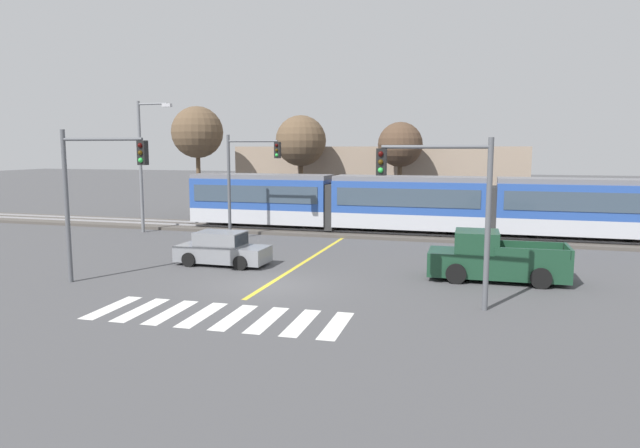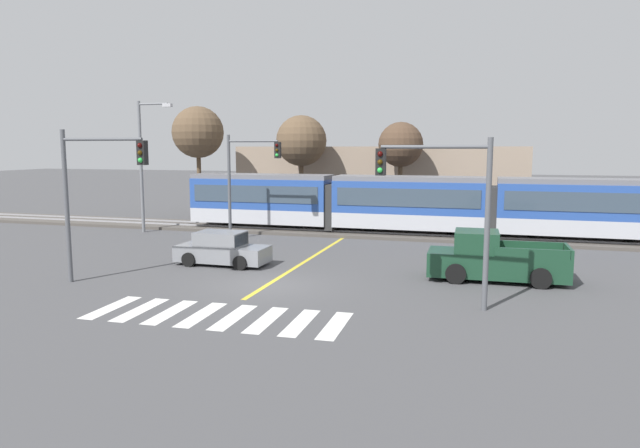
% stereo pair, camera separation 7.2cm
% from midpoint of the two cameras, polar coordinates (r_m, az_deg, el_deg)
% --- Properties ---
extents(ground_plane, '(200.00, 200.00, 0.00)m').
position_cam_midpoint_polar(ground_plane, '(22.35, -5.38, -6.11)').
color(ground_plane, '#474749').
extents(track_bed, '(120.00, 4.00, 0.18)m').
position_cam_midpoint_polar(track_bed, '(35.49, 2.96, -0.81)').
color(track_bed, '#4C4742').
rests_on(track_bed, ground).
extents(rail_near, '(120.00, 0.08, 0.10)m').
position_cam_midpoint_polar(rail_near, '(34.77, 2.69, -0.75)').
color(rail_near, '#939399').
rests_on(rail_near, track_bed).
extents(rail_far, '(120.00, 0.08, 0.10)m').
position_cam_midpoint_polar(rail_far, '(36.16, 3.22, -0.43)').
color(rail_far, '#939399').
rests_on(rail_far, track_bed).
extents(light_rail_tram, '(28.00, 2.64, 3.43)m').
position_cam_midpoint_polar(light_rail_tram, '(34.60, 8.86, 2.16)').
color(light_rail_tram, '#B7BAC1').
rests_on(light_rail_tram, track_bed).
extents(crosswalk_stripe_0, '(0.64, 2.81, 0.01)m').
position_cam_midpoint_polar(crosswalk_stripe_0, '(20.47, -20.19, -7.83)').
color(crosswalk_stripe_0, silver).
rests_on(crosswalk_stripe_0, ground).
extents(crosswalk_stripe_1, '(0.64, 2.81, 0.01)m').
position_cam_midpoint_polar(crosswalk_stripe_1, '(19.88, -17.55, -8.18)').
color(crosswalk_stripe_1, silver).
rests_on(crosswalk_stripe_1, ground).
extents(crosswalk_stripe_2, '(0.64, 2.81, 0.01)m').
position_cam_midpoint_polar(crosswalk_stripe_2, '(19.33, -14.76, -8.52)').
color(crosswalk_stripe_2, silver).
rests_on(crosswalk_stripe_2, ground).
extents(crosswalk_stripe_3, '(0.64, 2.81, 0.01)m').
position_cam_midpoint_polar(crosswalk_stripe_3, '(18.83, -11.80, -8.86)').
color(crosswalk_stripe_3, silver).
rests_on(crosswalk_stripe_3, ground).
extents(crosswalk_stripe_4, '(0.64, 2.81, 0.01)m').
position_cam_midpoint_polar(crosswalk_stripe_4, '(18.38, -8.69, -9.20)').
color(crosswalk_stripe_4, silver).
rests_on(crosswalk_stripe_4, ground).
extents(crosswalk_stripe_5, '(0.64, 2.81, 0.01)m').
position_cam_midpoint_polar(crosswalk_stripe_5, '(17.99, -5.42, -9.52)').
color(crosswalk_stripe_5, silver).
rests_on(crosswalk_stripe_5, ground).
extents(crosswalk_stripe_6, '(0.64, 2.81, 0.01)m').
position_cam_midpoint_polar(crosswalk_stripe_6, '(17.65, -2.01, -9.82)').
color(crosswalk_stripe_6, silver).
rests_on(crosswalk_stripe_6, ground).
extents(crosswalk_stripe_7, '(0.64, 2.81, 0.01)m').
position_cam_midpoint_polar(crosswalk_stripe_7, '(17.38, 1.52, -10.10)').
color(crosswalk_stripe_7, silver).
rests_on(crosswalk_stripe_7, ground).
extents(lane_centre_line, '(0.20, 14.26, 0.01)m').
position_cam_midpoint_polar(lane_centre_line, '(26.83, -1.54, -3.75)').
color(lane_centre_line, gold).
rests_on(lane_centre_line, ground).
extents(sedan_crossing, '(4.22, 1.96, 1.52)m').
position_cam_midpoint_polar(sedan_crossing, '(26.35, -9.81, -2.53)').
color(sedan_crossing, gray).
rests_on(sedan_crossing, ground).
extents(pickup_truck, '(5.45, 2.34, 1.98)m').
position_cam_midpoint_polar(pickup_truck, '(23.94, 16.90, -3.43)').
color(pickup_truck, '#193D28').
rests_on(pickup_truck, ground).
extents(traffic_light_near_left, '(3.75, 0.38, 6.00)m').
position_cam_midpoint_polar(traffic_light_near_left, '(23.53, -21.86, 3.90)').
color(traffic_light_near_left, '#515459').
rests_on(traffic_light_near_left, ground).
extents(traffic_light_near_right, '(3.75, 0.38, 5.63)m').
position_cam_midpoint_polar(traffic_light_near_right, '(19.07, 12.53, 2.93)').
color(traffic_light_near_right, '#515459').
rests_on(traffic_light_near_right, ground).
extents(traffic_light_far_left, '(3.25, 0.38, 6.03)m').
position_cam_midpoint_polar(traffic_light_far_left, '(32.82, -7.49, 5.27)').
color(traffic_light_far_left, '#515459').
rests_on(traffic_light_far_left, ground).
extents(street_lamp_west, '(2.39, 0.28, 8.15)m').
position_cam_midpoint_polar(street_lamp_west, '(37.23, -17.28, 6.33)').
color(street_lamp_west, slate).
rests_on(street_lamp_west, ground).
extents(bare_tree_far_west, '(3.79, 3.79, 8.33)m').
position_cam_midpoint_polar(bare_tree_far_west, '(43.45, -12.22, 8.91)').
color(bare_tree_far_west, brown).
rests_on(bare_tree_far_west, ground).
extents(bare_tree_west, '(3.67, 3.67, 7.63)m').
position_cam_midpoint_polar(bare_tree_west, '(41.77, -1.98, 8.27)').
color(bare_tree_west, brown).
rests_on(bare_tree_west, ground).
extents(bare_tree_east, '(3.11, 3.11, 7.07)m').
position_cam_midpoint_polar(bare_tree_east, '(40.24, 7.97, 7.81)').
color(bare_tree_east, brown).
rests_on(bare_tree_east, ground).
extents(building_backdrop_far, '(22.21, 6.00, 5.39)m').
position_cam_midpoint_polar(building_backdrop_far, '(45.67, 5.94, 4.33)').
color(building_backdrop_far, gray).
rests_on(building_backdrop_far, ground).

